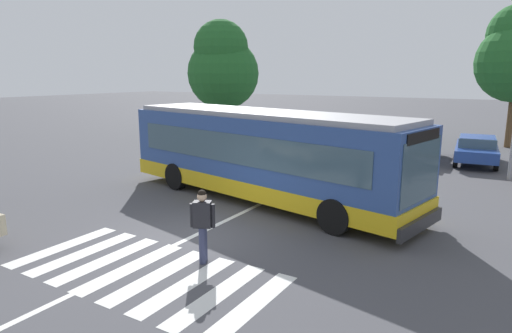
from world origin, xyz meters
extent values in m
plane|color=#47474C|center=(0.00, 0.00, 0.00)|extent=(160.00, 160.00, 0.00)
cylinder|color=black|center=(3.61, 4.54, 0.50)|extent=(1.04, 0.50, 1.00)
cylinder|color=black|center=(3.13, 2.24, 0.50)|extent=(1.04, 0.50, 1.00)
cylinder|color=black|center=(-3.28, 5.97, 0.50)|extent=(1.04, 0.50, 1.00)
cylinder|color=black|center=(-3.76, 3.67, 0.50)|extent=(1.04, 0.50, 1.00)
cube|color=#2D4C8E|center=(-0.29, 4.15, 1.62)|extent=(11.28, 4.73, 2.55)
cube|color=gold|center=(-0.29, 4.15, 0.62)|extent=(11.40, 4.77, 0.55)
cube|color=#3D5666|center=(-0.29, 4.15, 1.93)|extent=(10.00, 4.51, 0.96)
cube|color=#3D5666|center=(5.09, 3.04, 1.83)|extent=(0.49, 2.21, 1.63)
cube|color=black|center=(5.09, 3.04, 2.72)|extent=(0.45, 1.91, 0.28)
cube|color=#99999E|center=(-0.29, 4.15, 2.98)|extent=(10.81, 4.44, 0.16)
cube|color=#28282B|center=(5.20, 3.01, 0.43)|extent=(0.63, 2.52, 0.36)
cylinder|color=#333856|center=(1.20, -0.97, 0.42)|extent=(0.16, 0.16, 0.85)
cylinder|color=#333856|center=(1.27, -1.12, 0.42)|extent=(0.16, 0.16, 0.85)
cube|color=#232328|center=(1.23, -1.05, 1.15)|extent=(0.47, 0.41, 0.60)
cylinder|color=#232328|center=(1.02, -1.15, 1.12)|extent=(0.10, 0.10, 0.55)
cylinder|color=#232328|center=(1.45, -0.94, 1.12)|extent=(0.10, 0.10, 0.55)
sphere|color=tan|center=(1.23, -1.05, 1.56)|extent=(0.22, 0.22, 0.22)
sphere|color=black|center=(1.23, -1.05, 1.63)|extent=(0.19, 0.19, 0.19)
cylinder|color=black|center=(-6.15, 15.57, 0.32)|extent=(0.23, 0.65, 0.64)
cylinder|color=black|center=(-4.48, 15.65, 0.32)|extent=(0.23, 0.65, 0.64)
cylinder|color=black|center=(-6.02, 12.79, 0.32)|extent=(0.23, 0.65, 0.64)
cylinder|color=black|center=(-4.35, 12.86, 0.32)|extent=(0.23, 0.65, 0.64)
cube|color=#B7BABF|center=(-5.25, 14.22, 0.64)|extent=(2.03, 4.58, 0.52)
cube|color=#3D5666|center=(-5.25, 14.13, 1.12)|extent=(1.70, 2.23, 0.44)
cube|color=#B7BABF|center=(-5.25, 14.13, 1.30)|extent=(1.62, 2.05, 0.09)
cylinder|color=black|center=(-3.42, 15.48, 0.32)|extent=(0.26, 0.66, 0.64)
cylinder|color=black|center=(-1.76, 15.64, 0.32)|extent=(0.26, 0.66, 0.64)
cylinder|color=black|center=(-3.16, 12.71, 0.32)|extent=(0.26, 0.66, 0.64)
cylinder|color=black|center=(-1.50, 12.86, 0.32)|extent=(0.26, 0.66, 0.64)
cube|color=black|center=(-2.46, 14.17, 0.64)|extent=(2.23, 4.65, 0.52)
cube|color=#3D5666|center=(-2.45, 14.08, 1.12)|extent=(1.80, 2.30, 0.44)
cube|color=black|center=(-2.45, 14.08, 1.30)|extent=(1.71, 2.11, 0.09)
cylinder|color=black|center=(-0.70, 16.18, 0.32)|extent=(0.22, 0.65, 0.64)
cylinder|color=black|center=(0.97, 16.23, 0.32)|extent=(0.22, 0.65, 0.64)
cylinder|color=black|center=(-0.61, 13.39, 0.32)|extent=(0.22, 0.65, 0.64)
cylinder|color=black|center=(1.06, 13.45, 0.32)|extent=(0.22, 0.65, 0.64)
cube|color=#196B70|center=(0.18, 14.81, 0.64)|extent=(1.96, 4.55, 0.52)
cube|color=#3D5666|center=(0.18, 14.72, 1.12)|extent=(1.67, 2.21, 0.44)
cube|color=#196B70|center=(0.18, 14.72, 1.30)|extent=(1.59, 2.03, 0.09)
cylinder|color=black|center=(1.82, 15.99, 0.32)|extent=(0.22, 0.65, 0.64)
cylinder|color=black|center=(3.49, 16.05, 0.32)|extent=(0.22, 0.65, 0.64)
cylinder|color=black|center=(1.91, 13.20, 0.32)|extent=(0.22, 0.65, 0.64)
cylinder|color=black|center=(3.59, 13.26, 0.32)|extent=(0.22, 0.65, 0.64)
cube|color=#38383D|center=(2.70, 14.63, 0.64)|extent=(1.98, 4.56, 0.52)
cube|color=#3D5666|center=(2.70, 14.54, 1.12)|extent=(1.68, 2.22, 0.44)
cube|color=#38383D|center=(2.70, 14.54, 1.30)|extent=(1.60, 2.03, 0.09)
cylinder|color=black|center=(4.44, 16.27, 0.32)|extent=(0.26, 0.66, 0.64)
cylinder|color=black|center=(6.11, 16.43, 0.32)|extent=(0.26, 0.66, 0.64)
cylinder|color=black|center=(4.70, 13.50, 0.32)|extent=(0.26, 0.66, 0.64)
cylinder|color=black|center=(6.37, 13.65, 0.32)|extent=(0.26, 0.66, 0.64)
cube|color=#234293|center=(5.41, 14.96, 0.64)|extent=(2.23, 4.65, 0.52)
cube|color=#3D5666|center=(5.41, 14.87, 1.12)|extent=(1.80, 2.30, 0.44)
cube|color=#234293|center=(5.41, 14.87, 1.30)|extent=(1.71, 2.11, 0.09)
cylinder|color=brown|center=(-11.55, 17.70, 1.29)|extent=(0.36, 0.36, 2.57)
sphere|color=#236028|center=(-11.55, 17.70, 4.36)|extent=(5.10, 5.10, 5.10)
sphere|color=#236028|center=(-11.43, 17.32, 6.14)|extent=(3.82, 3.82, 3.82)
cylinder|color=brown|center=(6.54, 21.50, 1.67)|extent=(0.36, 0.36, 3.35)
cube|color=silver|center=(-2.36, -2.13, 0.00)|extent=(0.45, 2.95, 0.01)
cube|color=silver|center=(-1.56, -2.13, 0.00)|extent=(0.45, 2.95, 0.01)
cube|color=silver|center=(-0.77, -2.13, 0.00)|extent=(0.45, 2.95, 0.01)
cube|color=silver|center=(0.03, -2.13, 0.00)|extent=(0.45, 2.95, 0.01)
cube|color=silver|center=(0.83, -2.13, 0.00)|extent=(0.45, 2.95, 0.01)
cube|color=silver|center=(1.63, -2.13, 0.00)|extent=(0.45, 2.95, 0.01)
cube|color=silver|center=(2.43, -2.13, 0.00)|extent=(0.45, 2.95, 0.01)
cube|color=silver|center=(3.22, -2.13, 0.00)|extent=(0.45, 2.95, 0.01)
cube|color=silver|center=(-0.03, 2.00, 0.00)|extent=(0.16, 24.00, 0.01)
camera|label=1|loc=(7.19, -8.49, 4.22)|focal=30.77mm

